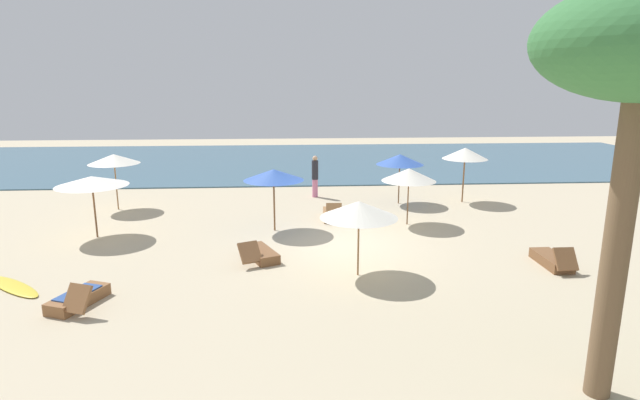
{
  "coord_description": "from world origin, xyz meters",
  "views": [
    {
      "loc": [
        -1.8,
        -15.5,
        5.12
      ],
      "look_at": [
        -0.7,
        1.48,
        1.1
      ],
      "focal_mm": 28.76,
      "sensor_mm": 36.0,
      "label": 1
    }
  ],
  "objects_px": {
    "umbrella_2": "(359,210)",
    "umbrella_6": "(114,159)",
    "umbrella_5": "(409,175)",
    "umbrella_3": "(92,181)",
    "lounger_1": "(260,254)",
    "umbrella_1": "(465,153)",
    "lounger_2": "(78,299)",
    "surfboard": "(14,286)",
    "umbrella_0": "(400,159)",
    "person_0": "(315,176)",
    "umbrella_4": "(274,175)",
    "lounger_3": "(553,260)",
    "lounger_0": "(332,214)"
  },
  "relations": [
    {
      "from": "umbrella_5",
      "to": "surfboard",
      "type": "height_order",
      "value": "umbrella_5"
    },
    {
      "from": "umbrella_2",
      "to": "umbrella_4",
      "type": "distance_m",
      "value": 4.91
    },
    {
      "from": "umbrella_0",
      "to": "person_0",
      "type": "distance_m",
      "value": 3.86
    },
    {
      "from": "umbrella_3",
      "to": "umbrella_6",
      "type": "xyz_separation_m",
      "value": [
        -0.5,
        3.79,
        0.15
      ]
    },
    {
      "from": "umbrella_1",
      "to": "lounger_1",
      "type": "bearing_deg",
      "value": -141.22
    },
    {
      "from": "lounger_1",
      "to": "lounger_2",
      "type": "distance_m",
      "value": 4.98
    },
    {
      "from": "lounger_0",
      "to": "umbrella_0",
      "type": "bearing_deg",
      "value": 36.85
    },
    {
      "from": "lounger_3",
      "to": "umbrella_1",
      "type": "bearing_deg",
      "value": 89.65
    },
    {
      "from": "umbrella_6",
      "to": "umbrella_4",
      "type": "bearing_deg",
      "value": -27.88
    },
    {
      "from": "lounger_1",
      "to": "lounger_2",
      "type": "xyz_separation_m",
      "value": [
        -4.05,
        -2.9,
        0.01
      ]
    },
    {
      "from": "umbrella_0",
      "to": "surfboard",
      "type": "xyz_separation_m",
      "value": [
        -11.6,
        -8.28,
        -1.84
      ]
    },
    {
      "from": "umbrella_4",
      "to": "lounger_1",
      "type": "distance_m",
      "value": 3.45
    },
    {
      "from": "lounger_3",
      "to": "umbrella_2",
      "type": "bearing_deg",
      "value": -176.72
    },
    {
      "from": "lounger_2",
      "to": "lounger_3",
      "type": "distance_m",
      "value": 12.41
    },
    {
      "from": "umbrella_2",
      "to": "person_0",
      "type": "height_order",
      "value": "umbrella_2"
    },
    {
      "from": "lounger_1",
      "to": "lounger_3",
      "type": "relative_size",
      "value": 1.07
    },
    {
      "from": "lounger_2",
      "to": "surfboard",
      "type": "distance_m",
      "value": 2.38
    },
    {
      "from": "umbrella_6",
      "to": "lounger_1",
      "type": "xyz_separation_m",
      "value": [
        6.01,
        -6.3,
        -1.88
      ]
    },
    {
      "from": "lounger_1",
      "to": "surfboard",
      "type": "xyz_separation_m",
      "value": [
        -6.1,
        -1.72,
        -0.13
      ]
    },
    {
      "from": "umbrella_6",
      "to": "surfboard",
      "type": "bearing_deg",
      "value": -90.67
    },
    {
      "from": "lounger_1",
      "to": "lounger_2",
      "type": "relative_size",
      "value": 1.02
    },
    {
      "from": "umbrella_1",
      "to": "lounger_2",
      "type": "height_order",
      "value": "umbrella_1"
    },
    {
      "from": "umbrella_1",
      "to": "lounger_0",
      "type": "bearing_deg",
      "value": -157.84
    },
    {
      "from": "umbrella_5",
      "to": "umbrella_6",
      "type": "distance_m",
      "value": 11.52
    },
    {
      "from": "umbrella_6",
      "to": "lounger_0",
      "type": "height_order",
      "value": "umbrella_6"
    },
    {
      "from": "umbrella_4",
      "to": "umbrella_5",
      "type": "distance_m",
      "value": 4.79
    },
    {
      "from": "umbrella_2",
      "to": "lounger_3",
      "type": "relative_size",
      "value": 1.22
    },
    {
      "from": "lounger_0",
      "to": "person_0",
      "type": "height_order",
      "value": "person_0"
    },
    {
      "from": "lounger_0",
      "to": "surfboard",
      "type": "relative_size",
      "value": 0.8
    },
    {
      "from": "umbrella_2",
      "to": "umbrella_5",
      "type": "bearing_deg",
      "value": 62.86
    },
    {
      "from": "umbrella_1",
      "to": "lounger_1",
      "type": "height_order",
      "value": "umbrella_1"
    },
    {
      "from": "umbrella_3",
      "to": "surfboard",
      "type": "relative_size",
      "value": 1.1
    },
    {
      "from": "umbrella_2",
      "to": "umbrella_6",
      "type": "bearing_deg",
      "value": 138.43
    },
    {
      "from": "umbrella_3",
      "to": "umbrella_5",
      "type": "bearing_deg",
      "value": 4.69
    },
    {
      "from": "umbrella_3",
      "to": "lounger_1",
      "type": "height_order",
      "value": "umbrella_3"
    },
    {
      "from": "umbrella_5",
      "to": "lounger_1",
      "type": "height_order",
      "value": "umbrella_5"
    },
    {
      "from": "lounger_2",
      "to": "lounger_3",
      "type": "height_order",
      "value": "lounger_2"
    },
    {
      "from": "umbrella_6",
      "to": "umbrella_0",
      "type": "bearing_deg",
      "value": 1.31
    },
    {
      "from": "lounger_2",
      "to": "umbrella_4",
      "type": "bearing_deg",
      "value": 52.89
    },
    {
      "from": "umbrella_0",
      "to": "lounger_1",
      "type": "distance_m",
      "value": 8.73
    },
    {
      "from": "umbrella_3",
      "to": "lounger_1",
      "type": "relative_size",
      "value": 1.28
    },
    {
      "from": "umbrella_2",
      "to": "lounger_1",
      "type": "bearing_deg",
      "value": 152.3
    },
    {
      "from": "umbrella_1",
      "to": "umbrella_3",
      "type": "xyz_separation_m",
      "value": [
        -13.8,
        -4.15,
        -0.19
      ]
    },
    {
      "from": "umbrella_0",
      "to": "lounger_0",
      "type": "distance_m",
      "value": 4.16
    },
    {
      "from": "umbrella_0",
      "to": "person_0",
      "type": "xyz_separation_m",
      "value": [
        -3.45,
        1.47,
        -0.92
      ]
    },
    {
      "from": "umbrella_0",
      "to": "umbrella_1",
      "type": "height_order",
      "value": "umbrella_1"
    },
    {
      "from": "umbrella_3",
      "to": "umbrella_6",
      "type": "distance_m",
      "value": 3.82
    },
    {
      "from": "umbrella_4",
      "to": "umbrella_2",
      "type": "bearing_deg",
      "value": -61.87
    },
    {
      "from": "umbrella_5",
      "to": "surfboard",
      "type": "relative_size",
      "value": 0.98
    },
    {
      "from": "umbrella_0",
      "to": "umbrella_5",
      "type": "bearing_deg",
      "value": -96.64
    }
  ]
}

